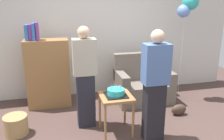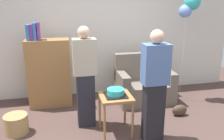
% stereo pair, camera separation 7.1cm
% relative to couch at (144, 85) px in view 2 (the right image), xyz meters
% --- Properties ---
extents(wall_back, '(6.00, 0.10, 2.70)m').
position_rel_couch_xyz_m(wall_back, '(-0.75, 0.70, 1.01)').
color(wall_back, silver).
rests_on(wall_back, ground_plane).
extents(couch, '(1.10, 0.70, 0.96)m').
position_rel_couch_xyz_m(couch, '(0.00, 0.00, 0.00)').
color(couch, '#6B6056').
rests_on(couch, ground_plane).
extents(bookshelf, '(0.80, 0.36, 1.62)m').
position_rel_couch_xyz_m(bookshelf, '(-1.85, 0.19, 0.34)').
color(bookshelf, olive).
rests_on(bookshelf, ground_plane).
extents(side_table, '(0.48, 0.48, 0.62)m').
position_rel_couch_xyz_m(side_table, '(-0.85, -1.09, 0.19)').
color(side_table, olive).
rests_on(side_table, ground_plane).
extents(birthday_cake, '(0.32, 0.32, 0.17)m').
position_rel_couch_xyz_m(birthday_cake, '(-0.85, -1.09, 0.33)').
color(birthday_cake, black).
rests_on(birthday_cake, side_table).
extents(person_blowing_candles, '(0.36, 0.22, 1.63)m').
position_rel_couch_xyz_m(person_blowing_candles, '(-1.26, -0.74, 0.49)').
color(person_blowing_candles, '#23232D').
rests_on(person_blowing_candles, ground_plane).
extents(person_holding_cake, '(0.36, 0.22, 1.63)m').
position_rel_couch_xyz_m(person_holding_cake, '(-0.36, -1.38, 0.49)').
color(person_holding_cake, black).
rests_on(person_holding_cake, ground_plane).
extents(wicker_basket, '(0.36, 0.36, 0.30)m').
position_rel_couch_xyz_m(wicker_basket, '(-2.35, -0.76, -0.19)').
color(wicker_basket, '#A88451').
rests_on(wicker_basket, ground_plane).
extents(handbag, '(0.28, 0.14, 0.20)m').
position_rel_couch_xyz_m(handbag, '(0.41, -0.78, -0.24)').
color(handbag, '#473328').
rests_on(handbag, ground_plane).
extents(balloon_bunch, '(0.40, 0.31, 2.11)m').
position_rel_couch_xyz_m(balloon_bunch, '(0.84, -0.06, 1.56)').
color(balloon_bunch, silver).
rests_on(balloon_bunch, ground_plane).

